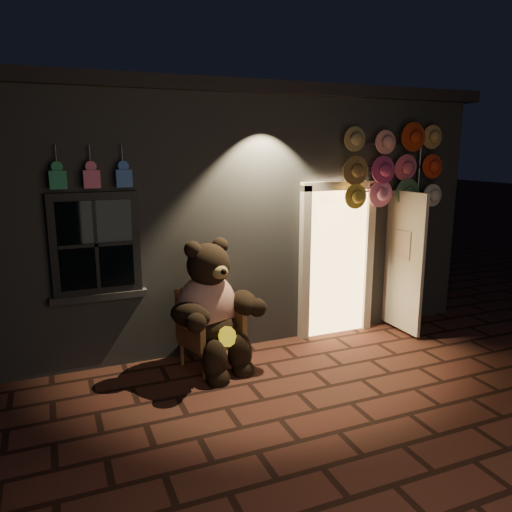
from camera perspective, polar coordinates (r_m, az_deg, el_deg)
ground at (r=5.71m, az=4.80°, el=-15.31°), size 60.00×60.00×0.00m
shop_building at (r=8.84m, az=-7.03°, el=6.30°), size 7.30×5.95×3.51m
wicker_armchair at (r=6.23m, az=-5.55°, el=-8.05°), size 0.79×0.75×0.97m
teddy_bear at (r=6.04m, az=-5.06°, el=-6.12°), size 1.18×1.06×1.68m
hat_rack at (r=7.33m, az=15.79°, el=9.53°), size 1.66×0.22×2.94m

